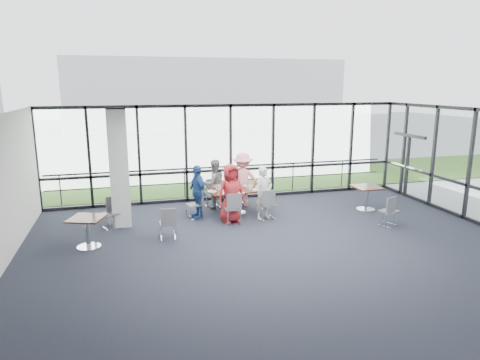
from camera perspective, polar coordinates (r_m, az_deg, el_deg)
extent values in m
cube|color=#222531|center=(10.17, 5.67, -9.56)|extent=(12.00, 10.00, 0.02)
cube|color=white|center=(9.44, 6.09, 8.79)|extent=(12.00, 10.00, 0.04)
cube|color=silver|center=(5.55, 25.02, -12.18)|extent=(12.00, 0.10, 3.20)
cube|color=white|center=(14.37, -1.26, 3.73)|extent=(12.00, 0.10, 3.20)
cube|color=black|center=(15.91, 21.39, 1.72)|extent=(0.12, 1.60, 2.10)
cube|color=white|center=(12.00, -15.82, 1.47)|extent=(0.50, 0.50, 3.20)
cube|color=gray|center=(19.47, -4.78, 1.20)|extent=(80.00, 70.00, 0.02)
cube|color=#2C5322|center=(17.55, -3.59, 0.05)|extent=(80.00, 5.00, 0.01)
cube|color=silver|center=(41.46, -4.95, 11.43)|extent=(24.00, 10.00, 6.00)
cylinder|color=#2D2D33|center=(15.15, -1.79, -0.05)|extent=(12.00, 0.06, 0.06)
cube|color=#38170F|center=(12.82, -0.35, -1.33)|extent=(1.88, 1.19, 0.04)
cylinder|color=silver|center=(12.91, -0.35, -2.95)|extent=(0.12, 0.12, 0.71)
cylinder|color=silver|center=(13.01, -0.35, -4.39)|extent=(0.56, 0.56, 0.03)
cube|color=#38170F|center=(10.77, -19.77, -4.82)|extent=(0.98, 0.98, 0.04)
cylinder|color=silver|center=(10.88, -19.62, -6.71)|extent=(0.12, 0.12, 0.71)
cube|color=#38170F|center=(13.74, 16.60, -0.91)|extent=(0.83, 0.83, 0.04)
cylinder|color=silver|center=(13.83, 16.50, -2.42)|extent=(0.12, 0.12, 0.71)
imported|color=#AD2125|center=(12.00, -1.23, -1.78)|extent=(0.92, 0.71, 1.67)
imported|color=silver|center=(12.33, 3.21, -1.75)|extent=(0.66, 0.57, 1.53)
imported|color=gray|center=(13.40, -3.46, -0.54)|extent=(0.83, 0.61, 1.55)
imported|color=pink|center=(13.61, 0.37, 0.04)|extent=(1.17, 0.71, 1.71)
imported|color=#274E8F|center=(12.43, -5.68, -1.57)|extent=(0.73, 1.02, 1.57)
cylinder|color=white|center=(12.34, -1.71, -1.75)|extent=(0.29, 0.29, 0.01)
cylinder|color=white|center=(12.74, 2.22, -1.29)|extent=(0.27, 0.27, 0.01)
cylinder|color=white|center=(12.91, -2.70, -1.12)|extent=(0.24, 0.24, 0.01)
cylinder|color=white|center=(13.24, 0.83, -0.76)|extent=(0.24, 0.24, 0.01)
cylinder|color=white|center=(12.56, -3.73, -1.52)|extent=(0.28, 0.28, 0.01)
cylinder|color=white|center=(12.51, -0.81, -1.27)|extent=(0.07, 0.07, 0.13)
cylinder|color=white|center=(12.71, 1.06, -1.01)|extent=(0.07, 0.07, 0.15)
cylinder|color=white|center=(12.99, -0.38, -0.74)|extent=(0.07, 0.07, 0.14)
cylinder|color=white|center=(12.49, -2.87, -1.28)|extent=(0.07, 0.07, 0.14)
cube|color=beige|center=(12.36, -0.08, -1.75)|extent=(0.31, 0.23, 0.00)
cube|color=beige|center=(12.89, 3.09, -1.17)|extent=(0.36, 0.33, 0.00)
cube|color=beige|center=(13.19, -0.51, -0.83)|extent=(0.36, 0.34, 0.00)
cube|color=black|center=(12.90, -0.20, -1.06)|extent=(0.10, 0.07, 0.04)
cylinder|color=#951407|center=(12.86, -0.16, -0.78)|extent=(0.06, 0.06, 0.18)
cylinder|color=#156A24|center=(12.85, -0.11, -0.75)|extent=(0.05, 0.05, 0.20)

